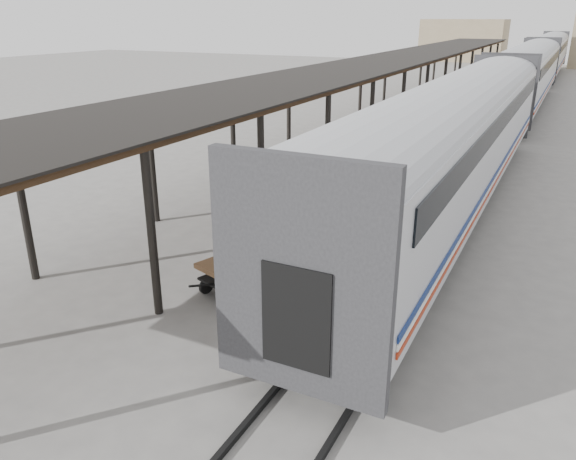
{
  "coord_description": "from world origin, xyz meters",
  "views": [
    {
      "loc": [
        6.56,
        -11.0,
        6.52
      ],
      "look_at": [
        0.92,
        0.24,
        1.7
      ],
      "focal_mm": 35.0,
      "sensor_mm": 36.0,
      "label": 1
    }
  ],
  "objects_px": {
    "baggage_cart": "(248,265)",
    "pedestrian": "(372,134)",
    "porter": "(241,234)",
    "luggage_tug": "(387,123)"
  },
  "relations": [
    {
      "from": "luggage_tug",
      "to": "porter",
      "type": "xyz_separation_m",
      "value": [
        3.24,
        -21.99,
        1.18
      ]
    },
    {
      "from": "baggage_cart",
      "to": "porter",
      "type": "distance_m",
      "value": 1.3
    },
    {
      "from": "porter",
      "to": "pedestrian",
      "type": "height_order",
      "value": "porter"
    },
    {
      "from": "porter",
      "to": "pedestrian",
      "type": "xyz_separation_m",
      "value": [
        -2.63,
        17.35,
        -0.96
      ]
    },
    {
      "from": "baggage_cart",
      "to": "porter",
      "type": "relative_size",
      "value": 1.51
    },
    {
      "from": "pedestrian",
      "to": "porter",
      "type": "bearing_deg",
      "value": 75.09
    },
    {
      "from": "baggage_cart",
      "to": "pedestrian",
      "type": "xyz_separation_m",
      "value": [
        -2.38,
        16.7,
        0.14
      ]
    },
    {
      "from": "baggage_cart",
      "to": "pedestrian",
      "type": "height_order",
      "value": "pedestrian"
    },
    {
      "from": "luggage_tug",
      "to": "pedestrian",
      "type": "distance_m",
      "value": 4.68
    },
    {
      "from": "baggage_cart",
      "to": "porter",
      "type": "bearing_deg",
      "value": -50.34
    }
  ]
}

